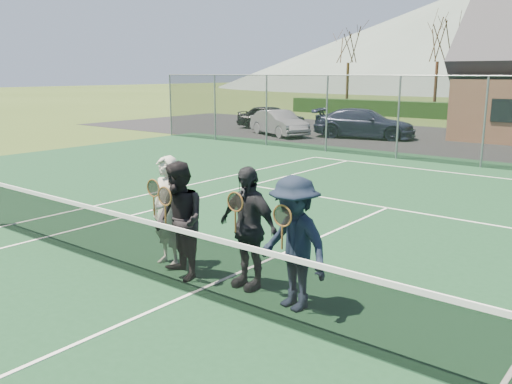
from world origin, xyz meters
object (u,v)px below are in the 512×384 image
car_a (271,117)px  player_d (294,243)px  player_b (179,221)px  car_c (364,123)px  player_a (167,211)px  player_c (248,227)px  tennis_net (190,259)px  car_b (279,123)px

car_a → player_d: bearing=-157.8°
car_a → player_d: 23.82m
player_b → car_c: bearing=109.3°
car_c → player_a: bearing=-176.4°
player_c → player_d: bearing=-11.7°
player_b → player_d: (1.98, 0.18, -0.00)m
car_c → tennis_net: car_c is taller
car_c → player_b: player_b is taller
car_c → player_d: 19.95m
tennis_net → player_a: bearing=151.0°
player_a → player_d: 2.54m
car_c → player_d: size_ratio=2.69×
car_c → tennis_net: (7.00, -18.64, -0.16)m
car_a → player_b: 22.82m
car_b → player_d: 20.44m
car_a → player_a: player_a is taller
player_c → player_a: bearing=-176.4°
player_c → player_d: 0.97m
player_b → player_c: 1.09m
tennis_net → player_b: player_b is taller
player_a → player_d: size_ratio=1.00×
car_b → player_c: (11.27, -16.19, 0.29)m
tennis_net → player_d: bearing=21.3°
player_b → car_a: bearing=123.5°
car_b → tennis_net: 20.09m
player_c → player_d: (0.95, -0.20, -0.00)m
car_a → player_a: bearing=-162.9°
car_a → car_b: 3.41m
player_c → tennis_net: bearing=-120.9°
player_a → player_d: bearing=-2.1°
car_c → player_b: size_ratio=2.69×
player_d → car_c: bearing=114.9°
tennis_net → player_a: 1.37m
car_b → player_b: 19.47m
car_a → car_c: (6.17, -0.76, 0.05)m
player_c → car_c: bearing=112.6°
car_c → player_c: (7.44, -17.90, 0.22)m
car_c → tennis_net: bearing=-173.8°
player_c → player_b: bearing=-160.1°
player_d → car_a: bearing=127.7°
car_b → player_c: 19.72m
car_c → tennis_net: size_ratio=0.41×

